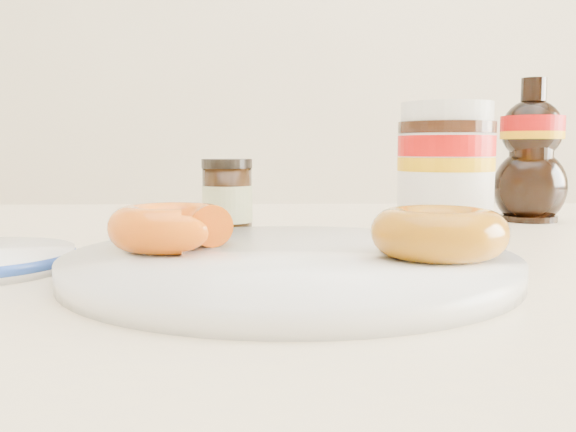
{
  "coord_description": "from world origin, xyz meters",
  "views": [
    {
      "loc": [
        -0.09,
        -0.44,
        0.84
      ],
      "look_at": [
        -0.08,
        0.04,
        0.79
      ],
      "focal_mm": 40.0,
      "sensor_mm": 36.0,
      "label": 1
    }
  ],
  "objects_px": {
    "nutella_jar": "(446,165)",
    "dark_jar": "(227,200)",
    "syrup_bottle": "(531,150)",
    "donut_bitten": "(171,227)",
    "plate": "(290,263)",
    "dining_table": "(373,345)",
    "donut_whole": "(439,233)"
  },
  "relations": [
    {
      "from": "dining_table",
      "to": "dark_jar",
      "type": "relative_size",
      "value": 18.49
    },
    {
      "from": "donut_bitten",
      "to": "dark_jar",
      "type": "xyz_separation_m",
      "value": [
        0.03,
        0.15,
        0.01
      ]
    },
    {
      "from": "dining_table",
      "to": "dark_jar",
      "type": "height_order",
      "value": "dark_jar"
    },
    {
      "from": "plate",
      "to": "dark_jar",
      "type": "relative_size",
      "value": 3.99
    },
    {
      "from": "nutella_jar",
      "to": "dark_jar",
      "type": "relative_size",
      "value": 1.7
    },
    {
      "from": "plate",
      "to": "dining_table",
      "type": "bearing_deg",
      "value": 55.43
    },
    {
      "from": "donut_bitten",
      "to": "nutella_jar",
      "type": "height_order",
      "value": "nutella_jar"
    },
    {
      "from": "dining_table",
      "to": "donut_bitten",
      "type": "height_order",
      "value": "donut_bitten"
    },
    {
      "from": "dining_table",
      "to": "plate",
      "type": "distance_m",
      "value": 0.16
    },
    {
      "from": "donut_bitten",
      "to": "syrup_bottle",
      "type": "relative_size",
      "value": 0.53
    },
    {
      "from": "nutella_jar",
      "to": "syrup_bottle",
      "type": "bearing_deg",
      "value": 44.99
    },
    {
      "from": "donut_whole",
      "to": "nutella_jar",
      "type": "bearing_deg",
      "value": 73.83
    },
    {
      "from": "dark_jar",
      "to": "dining_table",
      "type": "bearing_deg",
      "value": -25.39
    },
    {
      "from": "donut_bitten",
      "to": "syrup_bottle",
      "type": "bearing_deg",
      "value": 27.94
    },
    {
      "from": "plate",
      "to": "donut_whole",
      "type": "xyz_separation_m",
      "value": [
        0.1,
        -0.02,
        0.02
      ]
    },
    {
      "from": "donut_whole",
      "to": "dining_table",
      "type": "bearing_deg",
      "value": 99.67
    },
    {
      "from": "dark_jar",
      "to": "plate",
      "type": "bearing_deg",
      "value": -72.56
    },
    {
      "from": "syrup_bottle",
      "to": "donut_whole",
      "type": "bearing_deg",
      "value": -120.3
    },
    {
      "from": "syrup_bottle",
      "to": "nutella_jar",
      "type": "bearing_deg",
      "value": -135.01
    },
    {
      "from": "nutella_jar",
      "to": "syrup_bottle",
      "type": "relative_size",
      "value": 0.77
    },
    {
      "from": "nutella_jar",
      "to": "syrup_bottle",
      "type": "distance_m",
      "value": 0.2
    },
    {
      "from": "donut_bitten",
      "to": "donut_whole",
      "type": "relative_size",
      "value": 0.99
    },
    {
      "from": "donut_whole",
      "to": "syrup_bottle",
      "type": "height_order",
      "value": "syrup_bottle"
    },
    {
      "from": "donut_whole",
      "to": "dark_jar",
      "type": "bearing_deg",
      "value": 128.89
    },
    {
      "from": "dining_table",
      "to": "plate",
      "type": "relative_size",
      "value": 4.63
    },
    {
      "from": "plate",
      "to": "donut_whole",
      "type": "relative_size",
      "value": 3.4
    },
    {
      "from": "nutella_jar",
      "to": "dark_jar",
      "type": "bearing_deg",
      "value": -177.63
    },
    {
      "from": "dining_table",
      "to": "donut_whole",
      "type": "height_order",
      "value": "donut_whole"
    },
    {
      "from": "nutella_jar",
      "to": "syrup_bottle",
      "type": "height_order",
      "value": "syrup_bottle"
    },
    {
      "from": "plate",
      "to": "nutella_jar",
      "type": "bearing_deg",
      "value": 49.47
    },
    {
      "from": "dining_table",
      "to": "donut_bitten",
      "type": "xyz_separation_m",
      "value": [
        -0.16,
        -0.09,
        0.11
      ]
    },
    {
      "from": "donut_whole",
      "to": "dark_jar",
      "type": "xyz_separation_m",
      "value": [
        -0.15,
        0.19,
        0.01
      ]
    }
  ]
}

